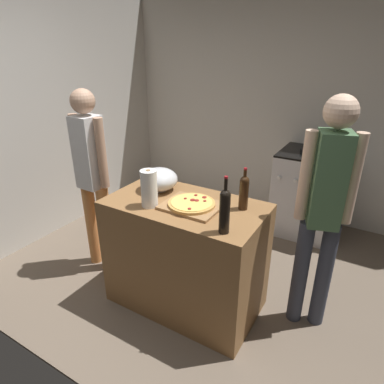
# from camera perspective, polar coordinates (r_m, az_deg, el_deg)

# --- Properties ---
(ground_plane) EXTENTS (4.37, 3.29, 0.02)m
(ground_plane) POSITION_cam_1_polar(r_m,az_deg,el_deg) (3.36, 5.14, -11.65)
(ground_plane) COLOR #6B5B4C
(kitchen_wall_rear) EXTENTS (4.37, 0.10, 2.60)m
(kitchen_wall_rear) POSITION_cam_1_polar(r_m,az_deg,el_deg) (4.10, 14.68, 14.17)
(kitchen_wall_rear) COLOR beige
(kitchen_wall_rear) RESTS_ON ground_plane
(kitchen_wall_left) EXTENTS (0.10, 3.29, 2.60)m
(kitchen_wall_left) POSITION_cam_1_polar(r_m,az_deg,el_deg) (4.01, -20.54, 13.25)
(kitchen_wall_left) COLOR beige
(kitchen_wall_left) RESTS_ON ground_plane
(counter) EXTENTS (1.16, 0.65, 0.90)m
(counter) POSITION_cam_1_polar(r_m,az_deg,el_deg) (2.62, -1.14, -10.80)
(counter) COLOR olive
(counter) RESTS_ON ground_plane
(cutting_board) EXTENTS (0.40, 0.32, 0.02)m
(cutting_board) POSITION_cam_1_polar(r_m,az_deg,el_deg) (2.33, -0.07, -2.41)
(cutting_board) COLOR #9E7247
(cutting_board) RESTS_ON counter
(pizza) EXTENTS (0.33, 0.33, 0.03)m
(pizza) POSITION_cam_1_polar(r_m,az_deg,el_deg) (2.32, -0.06, -1.95)
(pizza) COLOR tan
(pizza) RESTS_ON cutting_board
(mixing_bowl) EXTENTS (0.29, 0.29, 0.18)m
(mixing_bowl) POSITION_cam_1_polar(r_m,az_deg,el_deg) (2.59, -5.69, 2.19)
(mixing_bowl) COLOR #B2B2B7
(mixing_bowl) RESTS_ON counter
(paper_towel_roll) EXTENTS (0.12, 0.12, 0.27)m
(paper_towel_roll) POSITION_cam_1_polar(r_m,az_deg,el_deg) (2.32, -7.40, 0.61)
(paper_towel_roll) COLOR white
(paper_towel_roll) RESTS_ON counter
(wine_bottle_dark) EXTENTS (0.07, 0.07, 0.37)m
(wine_bottle_dark) POSITION_cam_1_polar(r_m,az_deg,el_deg) (1.97, 5.64, -2.99)
(wine_bottle_dark) COLOR black
(wine_bottle_dark) RESTS_ON counter
(wine_bottle_green) EXTENTS (0.06, 0.06, 0.30)m
(wine_bottle_green) POSITION_cam_1_polar(r_m,az_deg,el_deg) (2.28, 8.93, 0.13)
(wine_bottle_green) COLOR #331E0F
(wine_bottle_green) RESTS_ON counter
(stove) EXTENTS (0.67, 0.63, 0.96)m
(stove) POSITION_cam_1_polar(r_m,az_deg,el_deg) (3.83, 19.32, -0.18)
(stove) COLOR #B7B7BC
(stove) RESTS_ON ground_plane
(person_in_stripes) EXTENTS (0.37, 0.21, 1.64)m
(person_in_stripes) POSITION_cam_1_polar(r_m,az_deg,el_deg) (2.97, -16.84, 3.17)
(person_in_stripes) COLOR #D88C4C
(person_in_stripes) RESTS_ON ground_plane
(person_in_red) EXTENTS (0.35, 0.25, 1.69)m
(person_in_red) POSITION_cam_1_polar(r_m,az_deg,el_deg) (2.35, 21.76, -2.33)
(person_in_red) COLOR #383D4C
(person_in_red) RESTS_ON ground_plane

